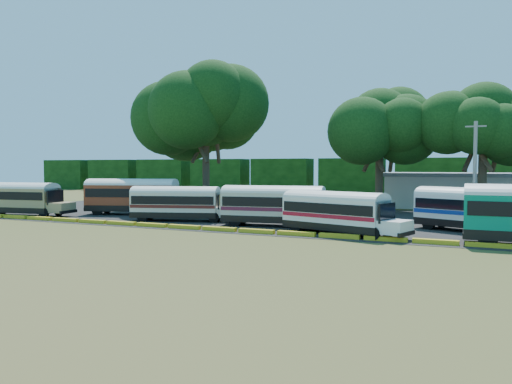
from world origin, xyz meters
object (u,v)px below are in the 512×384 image
at_px(bus_white_red, 337,210).
at_px(bus_beige, 20,197).
at_px(bus_cream_west, 178,201).
at_px(bus_red, 135,194).
at_px(tree_west, 206,107).

bearing_deg(bus_white_red, bus_beige, -163.21).
distance_m(bus_beige, bus_cream_west, 16.50).
xyz_separation_m(bus_red, bus_cream_west, (7.04, -3.07, -0.32)).
xyz_separation_m(bus_beige, bus_cream_west, (16.32, 2.41, -0.13)).
xyz_separation_m(bus_beige, bus_white_red, (31.12, -0.14, -0.13)).
bearing_deg(tree_west, bus_red, -104.22).
bearing_deg(bus_white_red, bus_red, -177.39).
relative_size(bus_beige, bus_red, 0.91).
bearing_deg(bus_white_red, bus_cream_west, -172.73).
relative_size(bus_white_red, tree_west, 0.59).
bearing_deg(bus_cream_west, tree_west, 92.84).
height_order(bus_beige, bus_red, bus_red).
relative_size(bus_cream_west, bus_white_red, 1.00).
bearing_deg(tree_west, bus_white_red, -38.28).
relative_size(bus_red, bus_cream_west, 1.17).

